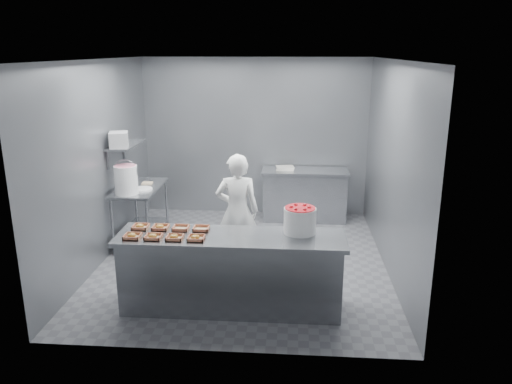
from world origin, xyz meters
TOP-DOWN VIEW (x-y plane):
  - floor at (0.00, 0.00)m, footprint 4.50×4.50m
  - ceiling at (0.00, 0.00)m, footprint 4.50×4.50m
  - wall_back at (0.00, 2.25)m, footprint 4.00×0.04m
  - wall_left at (-2.00, 0.00)m, footprint 0.04×4.50m
  - wall_right at (2.00, 0.00)m, footprint 0.04×4.50m
  - service_counter at (0.00, -1.35)m, footprint 2.60×0.70m
  - prep_table at (-1.65, 0.60)m, footprint 0.60×1.20m
  - back_counter at (0.90, 1.90)m, footprint 1.50×0.60m
  - wall_shelf at (-1.82, 0.60)m, footprint 0.35×0.90m
  - tray_0 at (-1.09, -1.50)m, footprint 0.19×0.18m
  - tray_1 at (-0.85, -1.50)m, footprint 0.19×0.18m
  - tray_2 at (-0.61, -1.50)m, footprint 0.19×0.18m
  - tray_3 at (-0.37, -1.50)m, footprint 0.19×0.18m
  - tray_4 at (-1.09, -1.20)m, footprint 0.19×0.18m
  - tray_5 at (-0.85, -1.20)m, footprint 0.19×0.18m
  - tray_6 at (-0.61, -1.20)m, footprint 0.19×0.18m
  - tray_7 at (-0.37, -1.20)m, footprint 0.19×0.18m
  - worker at (-0.06, -0.18)m, footprint 0.61×0.43m
  - strawberry_tub at (0.78, -1.20)m, footprint 0.37×0.37m
  - glaze_bucket at (-1.72, 0.22)m, footprint 0.35×0.33m
  - bucket_lid at (-1.56, 0.44)m, footprint 0.35×0.35m
  - rag at (-1.58, 0.79)m, footprint 0.16×0.14m
  - appliance at (-1.82, 0.33)m, footprint 0.33×0.35m
  - paper_stack at (0.55, 1.90)m, footprint 0.31×0.23m

SIDE VIEW (x-z plane):
  - floor at x=0.00m, z-range 0.00..0.00m
  - back_counter at x=0.90m, z-range 0.00..0.90m
  - service_counter at x=0.00m, z-range 0.00..0.90m
  - prep_table at x=-1.65m, z-range 0.14..1.04m
  - worker at x=-0.06m, z-range 0.00..1.60m
  - rag at x=-1.58m, z-range 0.90..0.92m
  - bucket_lid at x=-1.56m, z-range 0.90..0.92m
  - tray_6 at x=-0.61m, z-range 0.90..0.94m
  - tray_7 at x=-0.37m, z-range 0.90..0.94m
  - tray_0 at x=-1.09m, z-range 0.89..0.95m
  - tray_1 at x=-0.85m, z-range 0.89..0.95m
  - tray_2 at x=-0.61m, z-range 0.89..0.95m
  - tray_3 at x=-0.37m, z-range 0.89..0.95m
  - tray_4 at x=-1.09m, z-range 0.89..0.95m
  - tray_5 at x=-0.85m, z-range 0.89..0.95m
  - paper_stack at x=0.55m, z-range 0.90..0.96m
  - strawberry_tub at x=0.78m, z-range 0.91..1.21m
  - glaze_bucket at x=-1.72m, z-range 0.87..1.37m
  - wall_back at x=0.00m, z-range 0.00..2.80m
  - wall_left at x=-2.00m, z-range 0.00..2.80m
  - wall_right at x=2.00m, z-range 0.00..2.80m
  - wall_shelf at x=-1.82m, z-range 1.54..1.56m
  - appliance at x=-1.82m, z-range 1.56..1.78m
  - ceiling at x=0.00m, z-range 2.80..2.80m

